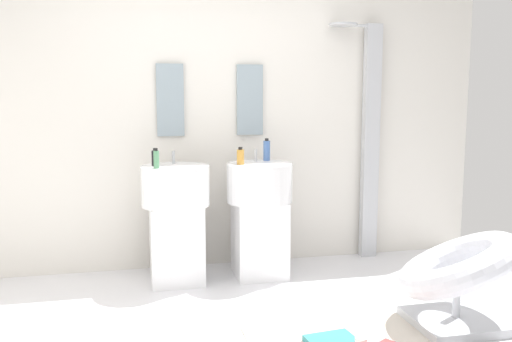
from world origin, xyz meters
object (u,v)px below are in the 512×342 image
at_px(lounge_chair, 458,273).
at_px(soap_bottle_amber, 240,157).
at_px(soap_bottle_blue, 267,150).
at_px(pedestal_sink_right, 260,213).
at_px(shower_column, 369,137).
at_px(magazine_teal, 332,341).
at_px(pedestal_sink_left, 176,217).
at_px(soap_bottle_green, 156,159).
at_px(soap_bottle_black, 155,158).

xyz_separation_m(lounge_chair, soap_bottle_amber, (-1.15, 1.21, 0.63)).
xyz_separation_m(lounge_chair, soap_bottle_blue, (-0.89, 1.41, 0.65)).
distance_m(pedestal_sink_right, shower_column, 1.24).
bearing_deg(magazine_teal, soap_bottle_amber, 95.68).
relative_size(pedestal_sink_left, pedestal_sink_right, 1.00).
bearing_deg(pedestal_sink_right, magazine_teal, -84.91).
relative_size(pedestal_sink_left, soap_bottle_green, 6.76).
distance_m(soap_bottle_black, soap_bottle_amber, 0.65).
height_order(soap_bottle_black, soap_bottle_green, soap_bottle_green).
relative_size(lounge_chair, soap_bottle_black, 8.03).
distance_m(pedestal_sink_right, soap_bottle_green, 0.94).
height_order(magazine_teal, soap_bottle_green, soap_bottle_green).
bearing_deg(soap_bottle_black, magazine_teal, -56.15).
relative_size(lounge_chair, soap_bottle_amber, 7.95).
bearing_deg(lounge_chair, pedestal_sink_right, 128.40).
xyz_separation_m(magazine_teal, soap_bottle_amber, (-0.28, 1.30, 0.95)).
xyz_separation_m(soap_bottle_blue, soap_bottle_green, (-0.91, -0.28, -0.02)).
bearing_deg(pedestal_sink_left, soap_bottle_green, -141.36).
relative_size(pedestal_sink_right, soap_bottle_black, 7.55).
xyz_separation_m(shower_column, lounge_chair, (-0.08, -1.55, -0.73)).
bearing_deg(lounge_chair, pedestal_sink_left, 142.97).
height_order(pedestal_sink_left, soap_bottle_amber, soap_bottle_amber).
bearing_deg(soap_bottle_green, pedestal_sink_right, 8.16).
bearing_deg(soap_bottle_amber, soap_bottle_black, 173.26).
xyz_separation_m(pedestal_sink_right, soap_bottle_black, (-0.81, 0.04, 0.46)).
distance_m(pedestal_sink_right, lounge_chair, 1.59).
distance_m(pedestal_sink_left, soap_bottle_amber, 0.68).
xyz_separation_m(magazine_teal, soap_bottle_blue, (-0.02, 1.50, 0.97)).
bearing_deg(pedestal_sink_right, soap_bottle_green, -171.84).
xyz_separation_m(soap_bottle_green, soap_bottle_amber, (0.65, 0.08, -0.01)).
height_order(shower_column, soap_bottle_black, shower_column).
xyz_separation_m(soap_bottle_black, soap_bottle_blue, (0.91, 0.12, 0.02)).
bearing_deg(magazine_teal, lounge_chair, -0.14).
height_order(soap_bottle_blue, soap_bottle_amber, soap_bottle_blue).
bearing_deg(soap_bottle_blue, soap_bottle_green, -162.84).
distance_m(shower_column, soap_bottle_amber, 1.28).
xyz_separation_m(shower_column, soap_bottle_amber, (-1.22, -0.34, -0.10)).
distance_m(shower_column, lounge_chair, 1.72).
bearing_deg(soap_bottle_amber, pedestal_sink_right, 11.69).
bearing_deg(magazine_teal, soap_bottle_blue, 84.38).
bearing_deg(soap_bottle_amber, soap_bottle_blue, 37.30).
distance_m(pedestal_sink_left, soap_bottle_blue, 0.92).
relative_size(shower_column, soap_bottle_black, 15.26).
bearing_deg(soap_bottle_blue, magazine_teal, -89.20).
bearing_deg(soap_bottle_green, soap_bottle_amber, 7.27).
bearing_deg(soap_bottle_green, soap_bottle_blue, 17.16).
bearing_deg(pedestal_sink_right, soap_bottle_black, 176.94).
bearing_deg(soap_bottle_black, soap_bottle_amber, -6.74).
relative_size(soap_bottle_black, soap_bottle_amber, 0.99).
height_order(shower_column, magazine_teal, shower_column).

